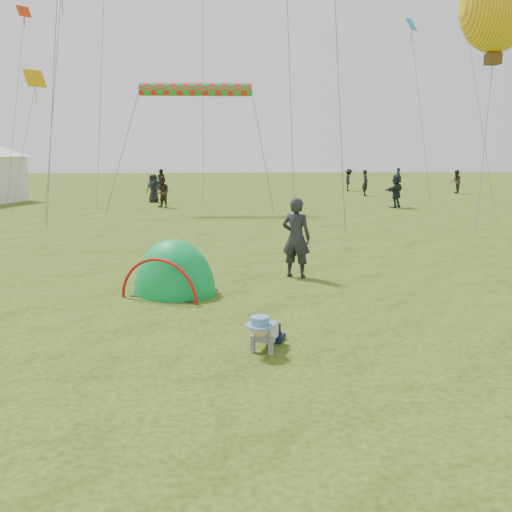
{
  "coord_description": "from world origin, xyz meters",
  "views": [
    {
      "loc": [
        -0.29,
        -8.82,
        3.0
      ],
      "look_at": [
        0.29,
        1.95,
        1.0
      ],
      "focal_mm": 40.0,
      "sensor_mm": 36.0,
      "label": 1
    }
  ],
  "objects_px": {
    "crawling_toddler": "(265,331)",
    "standing_adult": "(296,238)",
    "popup_tent": "(175,293)",
    "balloon_kite": "(497,11)"
  },
  "relations": [
    {
      "from": "balloon_kite",
      "to": "popup_tent",
      "type": "bearing_deg",
      "value": -132.72
    },
    {
      "from": "crawling_toddler",
      "to": "standing_adult",
      "type": "xyz_separation_m",
      "value": [
        1.09,
        5.06,
        0.65
      ]
    },
    {
      "from": "crawling_toddler",
      "to": "popup_tent",
      "type": "distance_m",
      "value": 4.0
    },
    {
      "from": "popup_tent",
      "to": "balloon_kite",
      "type": "distance_m",
      "value": 21.43
    },
    {
      "from": "popup_tent",
      "to": "standing_adult",
      "type": "height_order",
      "value": "standing_adult"
    },
    {
      "from": "standing_adult",
      "to": "balloon_kite",
      "type": "xyz_separation_m",
      "value": [
        10.4,
        12.82,
        8.13
      ]
    },
    {
      "from": "popup_tent",
      "to": "standing_adult",
      "type": "bearing_deg",
      "value": 51.79
    },
    {
      "from": "popup_tent",
      "to": "balloon_kite",
      "type": "bearing_deg",
      "value": 71.54
    },
    {
      "from": "popup_tent",
      "to": "standing_adult",
      "type": "relative_size",
      "value": 1.22
    },
    {
      "from": "standing_adult",
      "to": "crawling_toddler",
      "type": "bearing_deg",
      "value": 102.73
    }
  ]
}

